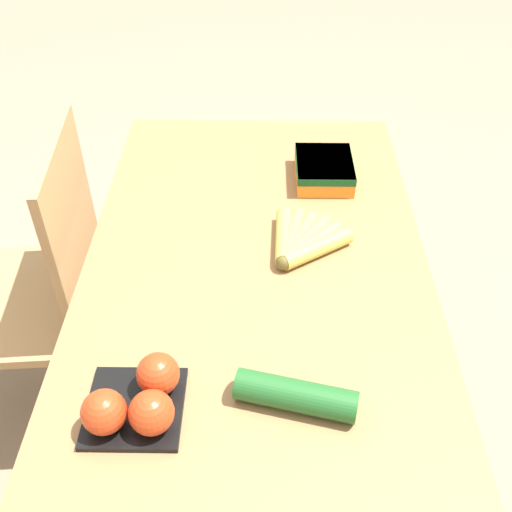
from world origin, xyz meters
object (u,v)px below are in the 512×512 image
at_px(tomato_pack, 138,401).
at_px(cucumber_near, 296,395).
at_px(carrot_bag, 324,168).
at_px(chair, 39,293).
at_px(banana_bunch, 301,242).

height_order(tomato_pack, cucumber_near, tomato_pack).
height_order(carrot_bag, cucumber_near, same).
bearing_deg(carrot_bag, chair, 102.20).
xyz_separation_m(chair, carrot_bag, (0.16, -0.72, 0.28)).
relative_size(carrot_bag, cucumber_near, 0.82).
height_order(chair, banana_bunch, chair).
bearing_deg(chair, tomato_pack, 30.78).
height_order(chair, carrot_bag, chair).
bearing_deg(cucumber_near, banana_bunch, -3.74).
height_order(tomato_pack, carrot_bag, tomato_pack).
distance_m(chair, banana_bunch, 0.72).
distance_m(chair, carrot_bag, 0.79).
distance_m(chair, tomato_pack, 0.71).
height_order(banana_bunch, carrot_bag, carrot_bag).
xyz_separation_m(tomato_pack, carrot_bag, (0.69, -0.34, -0.01)).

